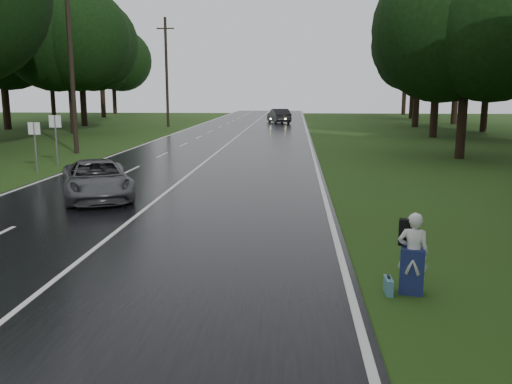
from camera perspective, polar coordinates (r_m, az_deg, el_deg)
ground at (r=12.16m, az=-19.12°, el=-7.78°), size 160.00×160.00×0.00m
road at (r=31.15m, az=-4.59°, el=3.87°), size 12.00×140.00×0.04m
lane_center at (r=31.14m, az=-4.59°, el=3.92°), size 0.12×140.00×0.01m
grey_car at (r=19.39m, az=-16.63°, el=1.29°), size 3.97×5.24×1.32m
far_car at (r=62.17m, az=2.44°, el=8.11°), size 3.03×5.27×1.64m
hitchhiker at (r=10.40m, az=16.35°, el=-6.58°), size 0.64×0.61×1.56m
suitcase at (r=10.45m, az=13.93°, el=-9.68°), size 0.13×0.43×0.30m
utility_pole_mid at (r=34.31m, az=-18.56°, el=3.95°), size 1.80×0.28×10.95m
utility_pole_far at (r=56.88m, az=-9.34°, el=6.86°), size 1.80×0.28×11.00m
road_sign_a at (r=26.83m, az=-22.27°, el=1.94°), size 0.56×0.10×2.32m
road_sign_b at (r=28.79m, az=-20.35°, el=2.63°), size 0.61×0.10×2.54m
tree_left_e at (r=50.08m, az=-18.78°, el=5.92°), size 9.10×9.10×14.22m
tree_left_f at (r=60.75m, az=-17.80°, el=6.73°), size 9.37×9.37×14.65m
tree_right_d at (r=32.10m, az=20.85°, el=3.37°), size 7.76×7.76×12.12m
tree_right_e at (r=46.01m, az=18.33°, el=5.57°), size 7.56×7.56×11.82m
tree_right_f at (r=58.46m, az=16.58°, el=6.66°), size 9.84×9.84×15.38m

